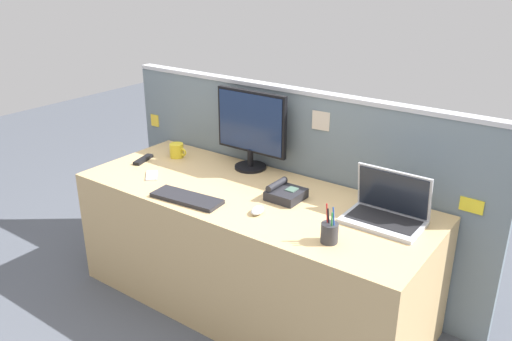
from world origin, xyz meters
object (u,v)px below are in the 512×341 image
pen_cup (329,232)px  cell_phone_silver_slab (152,175)px  desktop_monitor (251,126)px  laptop (387,209)px  keyboard_main (187,198)px  desk_phone (285,193)px  tv_remote (143,159)px  coffee_mug (177,150)px  computer_mouse_right_hand (258,210)px

pen_cup → cell_phone_silver_slab: size_ratio=1.31×
desktop_monitor → pen_cup: (0.83, -0.52, -0.22)m
laptop → keyboard_main: 1.03m
desktop_monitor → pen_cup: desktop_monitor is taller
laptop → cell_phone_silver_slab: 1.37m
desk_phone → keyboard_main: bearing=-141.7°
desk_phone → tv_remote: size_ratio=1.05×
pen_cup → desk_phone: bearing=146.7°
tv_remote → coffee_mug: bearing=39.9°
keyboard_main → computer_mouse_right_hand: bearing=8.3°
laptop → pen_cup: laptop is taller
desk_phone → keyboard_main: (-0.41, -0.32, -0.02)m
keyboard_main → pen_cup: size_ratio=2.12×
desktop_monitor → tv_remote: desktop_monitor is taller
desktop_monitor → tv_remote: (-0.62, -0.31, -0.25)m
laptop → coffee_mug: bearing=178.3°
pen_cup → computer_mouse_right_hand: bearing=174.0°
keyboard_main → pen_cup: 0.83m
laptop → computer_mouse_right_hand: (-0.56, -0.30, -0.05)m
desktop_monitor → coffee_mug: (-0.50, -0.13, -0.22)m
keyboard_main → computer_mouse_right_hand: (0.39, 0.10, 0.01)m
cell_phone_silver_slab → computer_mouse_right_hand: bearing=-46.0°
keyboard_main → tv_remote: (-0.62, 0.27, -0.00)m
coffee_mug → cell_phone_silver_slab: bearing=-72.4°
tv_remote → coffee_mug: (0.12, 0.18, 0.04)m
desk_phone → cell_phone_silver_slab: desk_phone is taller
cell_phone_silver_slab → pen_cup: bearing=-47.5°
desk_phone → pen_cup: (0.41, -0.27, 0.02)m
desk_phone → pen_cup: pen_cup is taller
desktop_monitor → computer_mouse_right_hand: bearing=-50.6°
laptop → cell_phone_silver_slab: (-1.34, -0.28, -0.06)m
pen_cup → tv_remote: (-1.45, 0.22, -0.04)m
desk_phone → coffee_mug: bearing=172.5°
desk_phone → cell_phone_silver_slab: bearing=-165.9°
laptop → computer_mouse_right_hand: 0.64m
desk_phone → desktop_monitor: bearing=148.5°
desk_phone → cell_phone_silver_slab: size_ratio=1.26×
desktop_monitor → desk_phone: size_ratio=2.69×
tv_remote → desk_phone: bearing=-11.8°
pen_cup → tv_remote: pen_cup is taller
desktop_monitor → keyboard_main: desktop_monitor is taller
computer_mouse_right_hand → cell_phone_silver_slab: computer_mouse_right_hand is taller
cell_phone_silver_slab → tv_remote: 0.27m
pen_cup → coffee_mug: (-1.32, 0.39, -0.00)m
tv_remote → cell_phone_silver_slab: bearing=-47.6°
desktop_monitor → coffee_mug: bearing=-165.1°
desktop_monitor → laptop: desktop_monitor is taller
computer_mouse_right_hand → laptop: bearing=13.9°
coffee_mug → pen_cup: bearing=-16.5°
desk_phone → keyboard_main: size_ratio=0.45×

